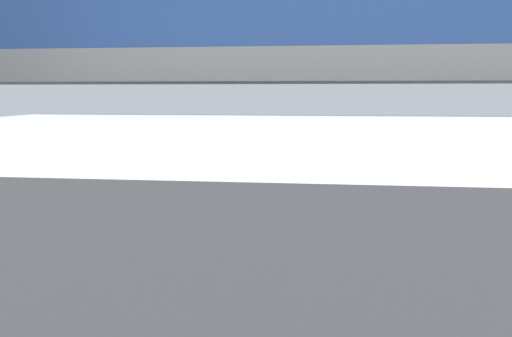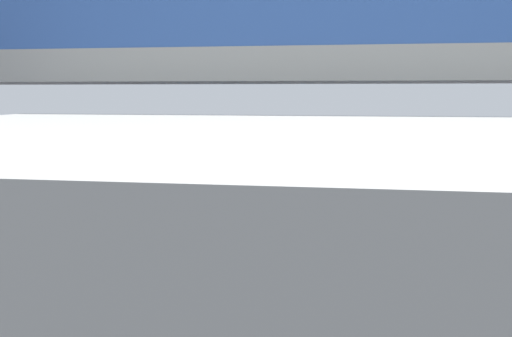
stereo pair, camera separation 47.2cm
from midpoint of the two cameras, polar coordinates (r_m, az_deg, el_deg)
name	(u,v)px [view 1 (the left image)]	position (r m, az deg, el deg)	size (l,w,h in m)	color
ground	(263,208)	(19.36, 0.12, -4.64)	(80.00, 80.00, 0.00)	#38383D
city_bus	(250,162)	(18.77, -1.37, 0.78)	(11.54, 2.85, 3.15)	#196BB7
parked_van	(402,230)	(12.51, 15.57, -6.92)	(4.80, 2.17, 2.05)	#B7BCC6
pedestrian	(80,171)	(24.50, -20.24, -0.23)	(0.38, 0.38, 1.79)	#2D2D38
traffic_sign	(236,150)	(22.61, -2.91, 2.16)	(0.08, 0.60, 2.80)	slate
lane_dash_leftmost	(459,201)	(22.22, 21.86, -3.52)	(2.00, 0.20, 0.01)	silver
lane_dash_left	(361,199)	(21.53, 11.50, -3.44)	(2.00, 0.20, 0.01)	silver
lane_dash_centre	(269,196)	(21.57, 0.84, -3.24)	(2.00, 0.20, 0.01)	silver
lane_dash_right	(180,194)	(22.34, -9.43, -2.94)	(2.00, 0.20, 0.01)	silver
lane_dash_rightmost	(95,192)	(23.76, -18.74, -2.58)	(2.00, 0.20, 0.01)	silver
pedestrian_overpass	(203,87)	(8.82, -7.75, 9.37)	(28.27, 2.60, 6.27)	#9E9E99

